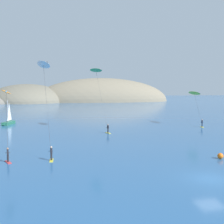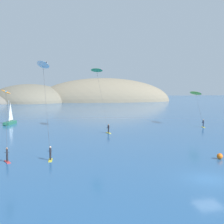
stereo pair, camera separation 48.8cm
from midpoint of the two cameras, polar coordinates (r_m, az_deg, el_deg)
ground_plane at (r=28.38m, az=19.53°, el=-12.76°), size 600.00×600.00×0.00m
headland_island at (r=184.01m, az=-10.20°, el=2.07°), size 140.04×53.26×30.60m
sailboat_near at (r=70.13m, az=-19.94°, el=-1.88°), size 2.53×5.95×5.70m
kitesurfer_green at (r=57.48m, az=-2.75°, el=7.64°), size 3.31×8.93×12.56m
kitesurfer_white at (r=37.56m, az=-13.41°, el=8.31°), size 2.52×8.60×12.02m
kitesurfer_lime at (r=67.09m, az=16.92°, el=3.22°), size 1.36×7.14×7.86m
kitesurfer_orange at (r=38.50m, az=-20.39°, el=2.84°), size 2.25×8.53×8.35m
marker_buoy at (r=36.43m, az=21.41°, el=-8.36°), size 0.70×0.70×0.70m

